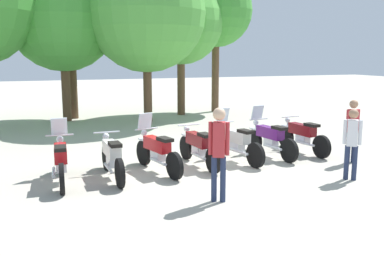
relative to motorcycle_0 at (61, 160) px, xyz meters
name	(u,v)px	position (x,y,z in m)	size (l,w,h in m)	color
ground_plane	(199,166)	(3.36, 0.27, -0.52)	(80.00, 80.00, 0.00)	#ADA899
motorcycle_0	(61,160)	(0.00, 0.00, 0.00)	(0.62, 2.19, 1.37)	black
motorcycle_1	(112,156)	(1.12, -0.02, -0.01)	(0.62, 2.19, 0.99)	black
motorcycle_2	(157,151)	(2.23, 0.14, 0.00)	(0.72, 2.16, 1.37)	black
motorcycle_3	(198,146)	(3.36, 0.31, -0.01)	(0.62, 2.19, 0.99)	black
motorcycle_4	(236,142)	(4.47, 0.41, 0.00)	(0.66, 2.17, 1.37)	black
motorcycle_5	(270,138)	(5.59, 0.56, 0.00)	(0.62, 2.19, 1.37)	black
motorcycle_6	(302,135)	(6.72, 0.65, -0.01)	(0.62, 2.19, 0.99)	black
person_0	(219,146)	(2.75, -2.33, 0.57)	(0.39, 0.33, 1.82)	#232D4C
person_1	(352,126)	(7.21, -0.81, 0.45)	(0.40, 0.23, 1.66)	#232D4C
person_2	(352,139)	(6.13, -2.04, 0.42)	(0.36, 0.32, 1.61)	#232D4C
tree_1	(62,17)	(0.80, 9.24, 3.82)	(4.50, 4.50, 6.59)	brown
tree_2	(69,2)	(1.15, 9.88, 4.52)	(3.57, 3.57, 6.86)	brown
tree_3	(146,12)	(4.03, 7.93, 4.00)	(4.92, 4.92, 6.98)	brown
tree_4	(181,22)	(6.01, 9.34, 3.75)	(3.88, 3.88, 6.22)	brown
tree_5	(216,11)	(7.98, 9.85, 4.36)	(3.50, 3.50, 6.66)	brown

